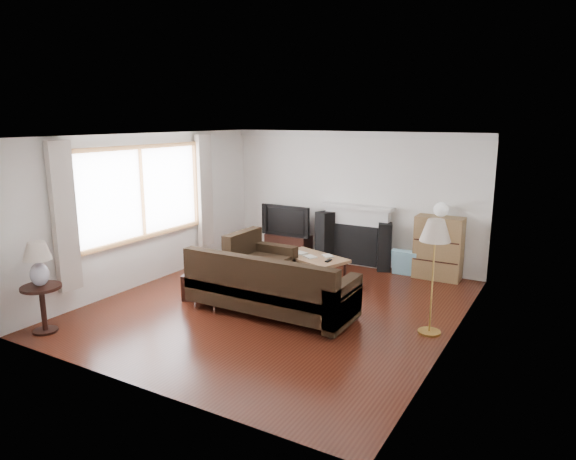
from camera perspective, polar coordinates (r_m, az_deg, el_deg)
The scene contains 17 objects.
room at distance 7.38m, azimuth -1.16°, elevation 0.71°, with size 5.10×5.60×2.54m.
window at distance 8.69m, azimuth -15.87°, elevation 4.01°, with size 0.12×2.74×1.54m, color brown.
curtain_near at distance 7.71m, azimuth -23.61°, elevation 1.30°, with size 0.10×0.35×2.10m, color beige.
curtain_far at distance 9.79m, azimuth -9.25°, elevation 4.33°, with size 0.10×0.35×2.10m, color beige.
fireplace at distance 9.77m, azimuth 7.64°, elevation -0.56°, with size 1.40×0.26×1.15m, color white.
tv_stand at distance 10.33m, azimuth 0.05°, elevation -1.73°, with size 0.90×0.40×0.45m, color black.
television at distance 10.22m, azimuth 0.05°, elevation 1.15°, with size 1.06×0.14×0.61m, color black.
speaker_left at distance 9.91m, azimuth 4.22°, elevation -0.78°, with size 0.27×0.33×0.99m, color black.
speaker_right at distance 9.51m, azimuth 10.68°, elevation -1.86°, with size 0.24×0.29×0.88m, color black.
bookshelf at distance 9.22m, azimuth 16.38°, elevation -1.92°, with size 0.80×0.38×1.10m, color olive.
globe_lamp at distance 9.08m, azimuth 16.63°, elevation 2.19°, with size 0.25×0.25×0.25m, color white.
sectional_sofa at distance 7.32m, azimuth -1.91°, elevation -6.11°, with size 2.61×1.91×0.84m, color black.
coffee_table at distance 8.73m, azimuth 2.70°, elevation -4.35°, with size 1.19×0.65×0.46m, color #946B47.
footstool at distance 8.13m, azimuth -9.70°, elevation -6.05°, with size 0.47×0.47×0.40m, color black.
floor_lamp at distance 6.80m, azimuth 15.77°, elevation -5.10°, with size 0.39×0.39×1.51m, color #B18A3D.
side_table at distance 7.44m, azimuth -25.55°, elevation -7.92°, with size 0.50×0.50×0.63m, color black.
table_lamp at distance 7.27m, azimuth -25.98°, elevation -3.46°, with size 0.35×0.35×0.57m, color silver.
Camera 1 is at (3.74, -6.19, 2.74)m, focal length 32.00 mm.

